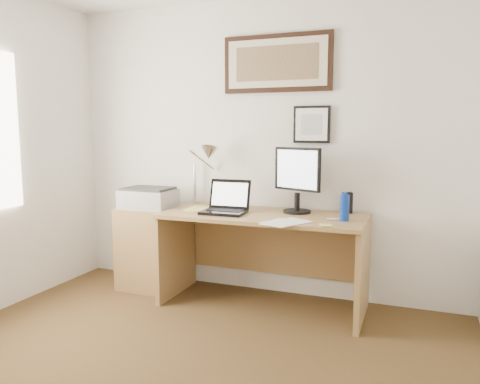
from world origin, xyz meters
The scene contains 17 objects.
wall_back centered at (0.00, 2.00, 1.25)m, with size 3.50×0.02×2.50m, color white.
side_cabinet centered at (-0.92, 1.68, 0.36)m, with size 0.50×0.40×0.73m, color olive.
water_bottle centered at (0.79, 1.58, 0.85)m, with size 0.07×0.07×0.19m, color #0B2E98.
bottle_cap centered at (0.79, 1.58, 0.95)m, with size 0.03×0.03×0.02m, color #0B2E98.
speaker centered at (0.76, 1.91, 0.83)m, with size 0.07×0.06×0.17m, color black.
paper_sheet_a centered at (0.38, 1.34, 0.75)m, with size 0.20×0.29×0.00m, color white.
paper_sheet_b centered at (0.41, 1.36, 0.75)m, with size 0.23×0.33×0.00m, color white.
sticky_pad centered at (0.70, 1.33, 0.76)m, with size 0.08×0.08×0.01m, color #D7DC68.
marker_pen centered at (0.73, 1.58, 0.76)m, with size 0.02×0.02×0.14m, color white.
book centered at (-0.49, 1.60, 0.76)m, with size 0.17×0.23×0.02m, color #D7C665.
desk centered at (0.15, 1.72, 0.51)m, with size 1.60×0.70×0.75m.
laptop centered at (-0.14, 1.57, 0.81)m, with size 0.35×0.31×0.26m.
lcd_monitor centered at (0.39, 1.77, 1.04)m, with size 0.40×0.22×0.52m.
printer centered at (-0.91, 1.66, 0.82)m, with size 0.44×0.34×0.18m.
desk_lamp centered at (-0.41, 1.81, 1.19)m, with size 0.29×0.27×0.53m.
picture_large centered at (0.15, 1.97, 1.95)m, with size 0.92×0.04×0.47m.
picture_small centered at (0.45, 1.97, 1.45)m, with size 0.30×0.03×0.30m.
Camera 1 is at (1.29, -1.82, 1.41)m, focal length 35.00 mm.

